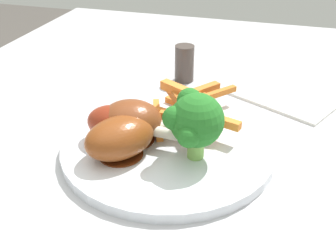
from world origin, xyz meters
TOP-DOWN VIEW (x-y plane):
  - dining_table at (0.00, 0.00)m, footprint 1.14×0.73m
  - dinner_plate at (-0.02, 0.04)m, footprint 0.24×0.24m
  - broccoli_floret_front at (0.00, 0.08)m, footprint 0.06×0.06m
  - carrot_fries_pile at (-0.06, 0.05)m, footprint 0.14×0.13m
  - chicken_drumstick_near at (-0.00, -0.01)m, footprint 0.05×0.13m
  - chicken_drumstick_far at (0.02, 0.01)m, footprint 0.12×0.10m
  - chicken_drumstick_extra at (-0.01, 0.00)m, footprint 0.08×0.13m
  - napkin at (-0.23, 0.18)m, footprint 0.22×0.20m
  - pepper_shaker at (-0.21, 0.01)m, footprint 0.03×0.03m

SIDE VIEW (x-z plane):
  - dining_table at x=0.00m, z-range 0.25..0.96m
  - napkin at x=-0.23m, z-range 0.71..0.72m
  - dinner_plate at x=-0.02m, z-range 0.71..0.72m
  - pepper_shaker at x=-0.21m, z-range 0.71..0.77m
  - carrot_fries_pile at x=-0.06m, z-range 0.72..0.76m
  - chicken_drumstick_near at x=0.00m, z-range 0.72..0.77m
  - chicken_drumstick_far at x=0.02m, z-range 0.72..0.77m
  - chicken_drumstick_extra at x=-0.01m, z-range 0.72..0.77m
  - broccoli_floret_front at x=0.00m, z-range 0.73..0.81m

